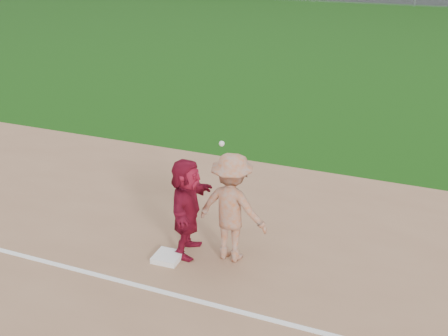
% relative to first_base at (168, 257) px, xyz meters
% --- Properties ---
extents(ground, '(160.00, 160.00, 0.00)m').
position_rel_first_base_xyz_m(ground, '(0.49, -0.09, -0.07)').
color(ground, '#15440D').
rests_on(ground, ground).
extents(foul_line, '(60.00, 0.10, 0.01)m').
position_rel_first_base_xyz_m(foul_line, '(0.49, -0.89, -0.05)').
color(foul_line, white).
rests_on(foul_line, infield_dirt).
extents(first_base, '(0.47, 0.47, 0.10)m').
position_rel_first_base_xyz_m(first_base, '(0.00, 0.00, 0.00)').
color(first_base, white).
rests_on(first_base, infield_dirt).
extents(base_runner, '(0.80, 1.73, 1.80)m').
position_rel_first_base_xyz_m(base_runner, '(0.22, 0.38, 0.85)').
color(base_runner, maroon).
rests_on(base_runner, infield_dirt).
extents(first_base_play, '(1.33, 0.84, 2.26)m').
position_rel_first_base_xyz_m(first_base_play, '(1.01, 0.52, 0.93)').
color(first_base_play, gray).
rests_on(first_base_play, infield_dirt).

